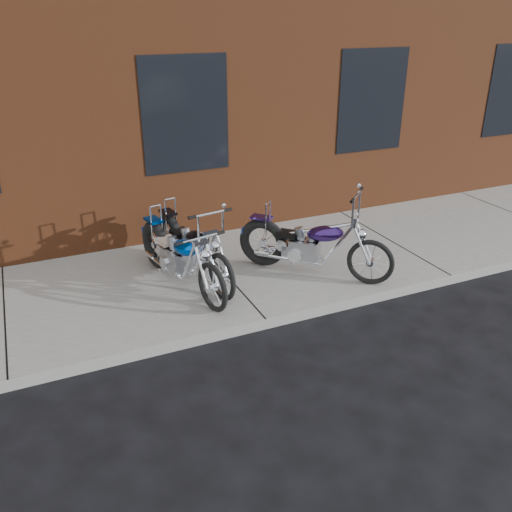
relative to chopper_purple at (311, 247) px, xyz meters
name	(u,v)px	position (x,y,z in m)	size (l,w,h in m)	color
ground	(266,329)	(-1.14, -0.92, -0.57)	(120.00, 120.00, 0.00)	black
sidewalk	(223,276)	(-1.14, 0.58, -0.50)	(22.00, 3.00, 0.15)	gray
chopper_purple	(311,247)	(0.00, 0.00, 0.00)	(1.67, 1.77, 1.31)	black
chopper_blue	(180,258)	(-1.84, 0.41, -0.01)	(0.69, 2.26, 0.99)	black
chopper_third	(192,249)	(-1.59, 0.64, -0.01)	(0.62, 2.27, 1.16)	black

